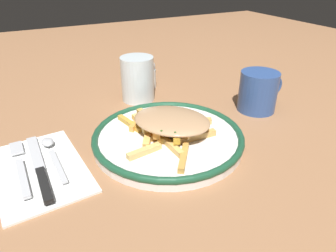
{
  "coord_description": "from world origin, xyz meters",
  "views": [
    {
      "loc": [
        -0.24,
        -0.46,
        0.32
      ],
      "look_at": [
        0.0,
        0.0,
        0.04
      ],
      "focal_mm": 32.6,
      "sensor_mm": 36.0,
      "label": 1
    }
  ],
  "objects_px": {
    "water_glass": "(138,79)",
    "spoon": "(51,151)",
    "plate": "(168,137)",
    "coffee_mug": "(258,91)",
    "knife": "(40,171)",
    "fries_heap": "(170,124)",
    "salt_shaker": "(149,74)",
    "fork": "(20,166)",
    "napkin": "(39,168)"
  },
  "relations": [
    {
      "from": "water_glass",
      "to": "spoon",
      "type": "bearing_deg",
      "value": -145.21
    },
    {
      "from": "plate",
      "to": "coffee_mug",
      "type": "bearing_deg",
      "value": 8.52
    },
    {
      "from": "knife",
      "to": "spoon",
      "type": "distance_m",
      "value": 0.06
    },
    {
      "from": "fries_heap",
      "to": "salt_shaker",
      "type": "bearing_deg",
      "value": 73.56
    },
    {
      "from": "knife",
      "to": "coffee_mug",
      "type": "distance_m",
      "value": 0.5
    },
    {
      "from": "fries_heap",
      "to": "knife",
      "type": "xyz_separation_m",
      "value": [
        -0.24,
        0.0,
        -0.03
      ]
    },
    {
      "from": "fries_heap",
      "to": "fork",
      "type": "xyz_separation_m",
      "value": [
        -0.27,
        0.03,
        -0.03
      ]
    },
    {
      "from": "fork",
      "to": "spoon",
      "type": "xyz_separation_m",
      "value": [
        0.05,
        0.02,
        0.0
      ]
    },
    {
      "from": "coffee_mug",
      "to": "napkin",
      "type": "bearing_deg",
      "value": -178.24
    },
    {
      "from": "spoon",
      "to": "plate",
      "type": "bearing_deg",
      "value": -15.44
    },
    {
      "from": "fries_heap",
      "to": "fork",
      "type": "height_order",
      "value": "fries_heap"
    },
    {
      "from": "fork",
      "to": "coffee_mug",
      "type": "bearing_deg",
      "value": 0.34
    },
    {
      "from": "spoon",
      "to": "coffee_mug",
      "type": "distance_m",
      "value": 0.47
    },
    {
      "from": "fork",
      "to": "knife",
      "type": "height_order",
      "value": "knife"
    },
    {
      "from": "plate",
      "to": "coffee_mug",
      "type": "xyz_separation_m",
      "value": [
        0.26,
        0.04,
        0.03
      ]
    },
    {
      "from": "knife",
      "to": "salt_shaker",
      "type": "xyz_separation_m",
      "value": [
        0.33,
        0.29,
        0.03
      ]
    },
    {
      "from": "napkin",
      "to": "coffee_mug",
      "type": "relative_size",
      "value": 1.89
    },
    {
      "from": "coffee_mug",
      "to": "salt_shaker",
      "type": "height_order",
      "value": "coffee_mug"
    },
    {
      "from": "fork",
      "to": "fries_heap",
      "type": "bearing_deg",
      "value": -7.25
    },
    {
      "from": "knife",
      "to": "plate",
      "type": "bearing_deg",
      "value": -1.15
    },
    {
      "from": "napkin",
      "to": "salt_shaker",
      "type": "xyz_separation_m",
      "value": [
        0.33,
        0.27,
        0.04
      ]
    },
    {
      "from": "spoon",
      "to": "coffee_mug",
      "type": "relative_size",
      "value": 1.29
    },
    {
      "from": "spoon",
      "to": "water_glass",
      "type": "bearing_deg",
      "value": 34.79
    },
    {
      "from": "salt_shaker",
      "to": "spoon",
      "type": "bearing_deg",
      "value": -142.35
    },
    {
      "from": "plate",
      "to": "coffee_mug",
      "type": "relative_size",
      "value": 2.5
    },
    {
      "from": "knife",
      "to": "coffee_mug",
      "type": "bearing_deg",
      "value": 3.93
    },
    {
      "from": "fork",
      "to": "salt_shaker",
      "type": "relative_size",
      "value": 2.23
    },
    {
      "from": "water_glass",
      "to": "fork",
      "type": "bearing_deg",
      "value": -147.24
    },
    {
      "from": "coffee_mug",
      "to": "knife",
      "type": "bearing_deg",
      "value": -176.07
    },
    {
      "from": "salt_shaker",
      "to": "fork",
      "type": "bearing_deg",
      "value": -144.36
    },
    {
      "from": "napkin",
      "to": "fork",
      "type": "xyz_separation_m",
      "value": [
        -0.03,
        0.01,
        0.01
      ]
    },
    {
      "from": "napkin",
      "to": "fork",
      "type": "height_order",
      "value": "fork"
    },
    {
      "from": "plate",
      "to": "water_glass",
      "type": "bearing_deg",
      "value": 82.23
    },
    {
      "from": "fork",
      "to": "knife",
      "type": "bearing_deg",
      "value": -47.34
    },
    {
      "from": "napkin",
      "to": "knife",
      "type": "relative_size",
      "value": 1.06
    },
    {
      "from": "knife",
      "to": "napkin",
      "type": "bearing_deg",
      "value": 90.94
    },
    {
      "from": "napkin",
      "to": "spoon",
      "type": "distance_m",
      "value": 0.04
    },
    {
      "from": "napkin",
      "to": "coffee_mug",
      "type": "distance_m",
      "value": 0.5
    },
    {
      "from": "napkin",
      "to": "water_glass",
      "type": "bearing_deg",
      "value": 37.11
    },
    {
      "from": "fork",
      "to": "salt_shaker",
      "type": "distance_m",
      "value": 0.44
    },
    {
      "from": "salt_shaker",
      "to": "napkin",
      "type": "bearing_deg",
      "value": -140.79
    },
    {
      "from": "water_glass",
      "to": "salt_shaker",
      "type": "height_order",
      "value": "water_glass"
    },
    {
      "from": "plate",
      "to": "water_glass",
      "type": "distance_m",
      "value": 0.23
    },
    {
      "from": "fork",
      "to": "coffee_mug",
      "type": "xyz_separation_m",
      "value": [
        0.53,
        0.0,
        0.04
      ]
    },
    {
      "from": "fries_heap",
      "to": "salt_shaker",
      "type": "distance_m",
      "value": 0.3
    },
    {
      "from": "napkin",
      "to": "salt_shaker",
      "type": "height_order",
      "value": "salt_shaker"
    },
    {
      "from": "napkin",
      "to": "fork",
      "type": "distance_m",
      "value": 0.03
    },
    {
      "from": "plate",
      "to": "spoon",
      "type": "height_order",
      "value": "plate"
    },
    {
      "from": "spoon",
      "to": "salt_shaker",
      "type": "distance_m",
      "value": 0.38
    },
    {
      "from": "fork",
      "to": "knife",
      "type": "distance_m",
      "value": 0.04
    }
  ]
}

